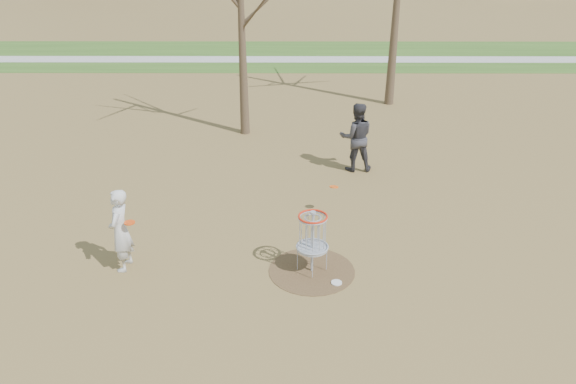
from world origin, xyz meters
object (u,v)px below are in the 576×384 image
(player_standing, at_px, (120,230))
(disc_grounded, at_px, (337,283))
(player_throwing, at_px, (356,137))
(disc_golf_basket, at_px, (313,233))

(player_standing, height_order, disc_grounded, player_standing)
(player_throwing, height_order, disc_golf_basket, player_throwing)
(player_standing, relative_size, disc_golf_basket, 1.33)
(player_throwing, relative_size, disc_grounded, 9.12)
(player_throwing, xyz_separation_m, disc_grounded, (-0.96, -5.79, -0.98))
(player_standing, bearing_deg, player_throwing, 139.24)
(player_standing, height_order, player_throwing, player_throwing)
(player_standing, relative_size, disc_grounded, 8.13)
(player_standing, distance_m, disc_grounded, 4.51)
(player_throwing, relative_size, disc_golf_basket, 1.49)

